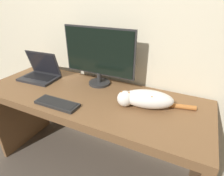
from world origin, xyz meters
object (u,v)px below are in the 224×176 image
Objects in this scene: monitor at (99,55)px; laptop at (41,73)px; cat at (145,99)px; external_keyboard at (57,103)px.

monitor is 0.60m from laptop.
external_keyboard is at bearing -168.95° from cat.
laptop is at bearing -166.37° from monitor.
cat is (0.56, 0.25, 0.05)m from external_keyboard.
laptop is 1.06× the size of external_keyboard.
cat is (0.46, -0.18, -0.19)m from monitor.
cat is at bearing -21.70° from monitor.
monitor reaches higher than external_keyboard.
external_keyboard is 0.61m from cat.
monitor is 0.50m from external_keyboard.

